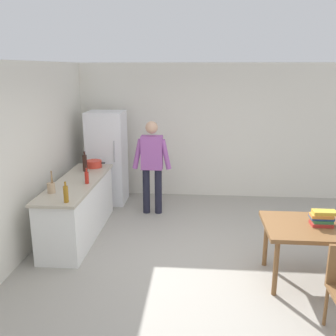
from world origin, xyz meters
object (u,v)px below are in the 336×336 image
at_px(utensil_jar, 51,187).
at_px(bottle_oil_amber, 66,194).
at_px(book_stack, 322,218).
at_px(cooking_pot, 94,164).
at_px(person, 152,161).
at_px(bottle_sauce_red, 87,177).
at_px(bottle_wine_dark, 85,163).
at_px(dining_table, 322,231).
at_px(refrigerator, 107,158).

distance_m(utensil_jar, bottle_oil_amber, 0.50).
height_order(utensil_jar, book_stack, utensil_jar).
distance_m(cooking_pot, bottle_oil_amber, 1.81).
height_order(person, bottle_sauce_red, person).
relative_size(bottle_wine_dark, bottle_oil_amber, 1.21).
xyz_separation_m(utensil_jar, book_stack, (3.56, -0.50, -0.14)).
xyz_separation_m(utensil_jar, bottle_wine_dark, (0.14, 1.17, 0.07)).
xyz_separation_m(dining_table, cooking_pot, (-3.36, 1.96, 0.29)).
height_order(utensil_jar, bottle_sauce_red, utensil_jar).
xyz_separation_m(bottle_oil_amber, book_stack, (3.22, -0.14, -0.18)).
xyz_separation_m(cooking_pot, utensil_jar, (-0.21, -1.44, 0.02)).
relative_size(refrigerator, person, 1.06).
xyz_separation_m(person, bottle_wine_dark, (-1.09, -0.46, 0.07)).
relative_size(cooking_pot, bottle_sauce_red, 1.67).
distance_m(dining_table, bottle_sauce_red, 3.37).
height_order(person, cooking_pot, person).
relative_size(dining_table, book_stack, 4.61).
height_order(dining_table, bottle_oil_amber, bottle_oil_amber).
bearing_deg(bottle_wine_dark, bottle_sauce_red, -71.37).
relative_size(refrigerator, book_stack, 5.93).
xyz_separation_m(bottle_wine_dark, bottle_oil_amber, (0.20, -1.53, -0.03)).
distance_m(dining_table, utensil_jar, 3.62).
height_order(bottle_wine_dark, book_stack, bottle_wine_dark).
xyz_separation_m(bottle_wine_dark, bottle_sauce_red, (0.23, -0.69, -0.05)).
xyz_separation_m(refrigerator, book_stack, (3.29, -2.68, -0.06)).
xyz_separation_m(cooking_pot, bottle_wine_dark, (-0.08, -0.28, 0.09)).
bearing_deg(dining_table, person, 137.59).
xyz_separation_m(refrigerator, utensil_jar, (-0.27, -2.18, 0.08)).
relative_size(cooking_pot, book_stack, 1.32).
xyz_separation_m(cooking_pot, book_stack, (3.35, -1.94, -0.12)).
bearing_deg(bottle_oil_amber, book_stack, -2.43).
xyz_separation_m(cooking_pot, bottle_oil_amber, (0.13, -1.80, 0.06)).
bearing_deg(utensil_jar, person, 53.06).
height_order(refrigerator, person, refrigerator).
relative_size(refrigerator, bottle_sauce_red, 7.50).
distance_m(person, cooking_pot, 1.03).
bearing_deg(dining_table, utensil_jar, 171.75).
xyz_separation_m(refrigerator, bottle_oil_amber, (0.07, -2.54, 0.12)).
bearing_deg(bottle_wine_dark, utensil_jar, -96.72).
relative_size(person, cooking_pot, 4.25).
bearing_deg(person, cooking_pot, -169.55).
distance_m(bottle_wine_dark, book_stack, 3.81).
bearing_deg(refrigerator, bottle_sauce_red, -86.77).
xyz_separation_m(cooking_pot, bottle_sauce_red, (0.16, -0.97, 0.04)).
xyz_separation_m(utensil_jar, bottle_oil_amber, (0.34, -0.36, 0.04)).
bearing_deg(book_stack, cooking_pot, 149.88).
distance_m(refrigerator, bottle_wine_dark, 1.04).
height_order(cooking_pot, utensil_jar, utensil_jar).
bearing_deg(bottle_wine_dark, book_stack, -25.95).
xyz_separation_m(utensil_jar, bottle_sauce_red, (0.37, 0.47, 0.02)).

